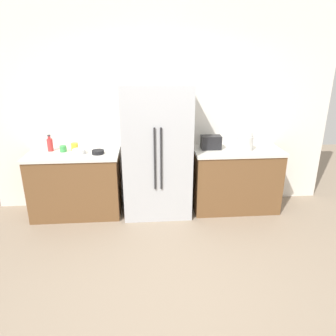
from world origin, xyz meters
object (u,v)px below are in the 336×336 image
(refrigerator, at_px, (157,152))
(bottle_a, at_px, (50,144))
(bowl_a, at_px, (98,152))
(bowl_b, at_px, (79,152))
(cup_b, at_px, (75,147))
(toaster, at_px, (211,142))
(rice_cooker, at_px, (245,140))
(cup_a, at_px, (63,149))

(refrigerator, xyz_separation_m, bottle_a, (-1.44, 0.16, 0.09))
(bowl_a, xyz_separation_m, bowl_b, (-0.25, 0.02, 0.01))
(cup_b, bearing_deg, toaster, -2.76)
(cup_b, bearing_deg, refrigerator, -8.85)
(refrigerator, bearing_deg, rice_cooker, -0.64)
(toaster, bearing_deg, bowl_a, -175.74)
(refrigerator, height_order, bowl_b, refrigerator)
(refrigerator, relative_size, rice_cooker, 5.92)
(toaster, bearing_deg, cup_b, 177.24)
(toaster, height_order, bowl_b, toaster)
(cup_b, distance_m, bowl_a, 0.40)
(rice_cooker, distance_m, bowl_a, 1.99)
(refrigerator, height_order, rice_cooker, refrigerator)
(toaster, relative_size, rice_cooker, 0.90)
(refrigerator, bearing_deg, toaster, 6.35)
(rice_cooker, xyz_separation_m, cup_a, (-2.47, 0.12, -0.10))
(toaster, bearing_deg, rice_cooker, -12.27)
(refrigerator, height_order, bowl_a, refrigerator)
(refrigerator, bearing_deg, bowl_a, -177.77)
(bottle_a, xyz_separation_m, cup_b, (0.32, 0.01, -0.04))
(bottle_a, distance_m, bowl_a, 0.69)
(rice_cooker, relative_size, cup_a, 3.38)
(refrigerator, relative_size, bowl_a, 11.23)
(bottle_a, height_order, cup_b, bottle_a)
(cup_a, relative_size, cup_b, 0.92)
(bowl_a, bearing_deg, toaster, 4.26)
(toaster, bearing_deg, bottle_a, 178.03)
(toaster, distance_m, cup_a, 2.02)
(bottle_a, height_order, bowl_b, bottle_a)
(toaster, xyz_separation_m, cup_b, (-1.88, 0.09, -0.05))
(refrigerator, xyz_separation_m, cup_b, (-1.12, 0.17, 0.05))
(cup_a, xyz_separation_m, cup_b, (0.14, 0.06, 0.01))
(bottle_a, distance_m, cup_b, 0.32)
(bowl_a, bearing_deg, bowl_b, 176.32)
(bottle_a, relative_size, bowl_a, 1.40)
(toaster, relative_size, bowl_b, 1.61)
(refrigerator, relative_size, cup_a, 20.01)
(refrigerator, xyz_separation_m, bowl_b, (-1.03, -0.01, 0.03))
(refrigerator, relative_size, toaster, 6.59)
(refrigerator, height_order, toaster, refrigerator)
(rice_cooker, height_order, bowl_a, rice_cooker)
(bowl_a, bearing_deg, cup_b, 149.02)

